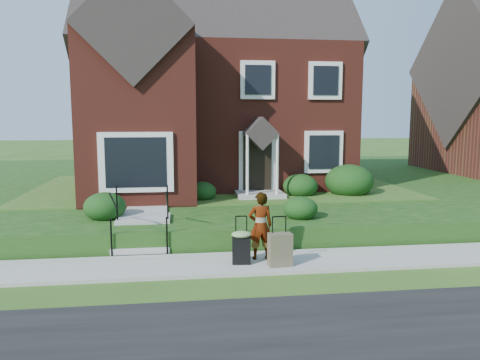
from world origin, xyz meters
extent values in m
plane|color=#2D5119|center=(0.00, 0.00, 0.00)|extent=(120.00, 120.00, 0.00)
cube|color=#9E9B93|center=(0.00, 0.00, 0.04)|extent=(60.00, 1.60, 0.08)
cube|color=#133A0F|center=(4.00, 10.90, 0.30)|extent=(44.00, 20.00, 0.60)
cube|color=#9E9B93|center=(-2.50, 5.00, 0.63)|extent=(1.20, 6.00, 0.06)
cube|color=maroon|center=(0.00, 10.00, 3.30)|extent=(10.00, 8.00, 5.40)
cube|color=maroon|center=(-2.80, 5.20, 3.30)|extent=(3.60, 2.40, 5.40)
cube|color=silver|center=(-2.80, 4.05, 2.00)|extent=(2.20, 0.30, 1.80)
cube|color=black|center=(1.20, 5.94, 1.65)|extent=(1.00, 0.12, 2.10)
cube|color=black|center=(3.60, 5.95, 2.10)|extent=(1.40, 0.10, 1.50)
cube|color=maroon|center=(3.00, 10.00, 8.20)|extent=(0.90, 0.90, 3.00)
cube|color=#9E9B93|center=(-2.50, 1.00, 0.15)|extent=(1.40, 0.30, 0.15)
cube|color=#9E9B93|center=(-2.50, 1.30, 0.30)|extent=(1.40, 0.30, 0.15)
cube|color=#9E9B93|center=(-2.50, 1.60, 0.45)|extent=(1.40, 0.30, 0.15)
cube|color=#9E9B93|center=(-2.50, 1.90, 0.60)|extent=(1.40, 0.30, 0.15)
cube|color=#9E9B93|center=(-2.50, 2.45, 0.60)|extent=(1.40, 0.80, 0.15)
cylinder|color=black|center=(-3.15, 0.85, 0.53)|extent=(0.04, 0.04, 0.90)
cylinder|color=black|center=(-3.15, 2.05, 1.13)|extent=(0.04, 0.04, 0.90)
cylinder|color=black|center=(-1.85, 0.85, 0.53)|extent=(0.04, 0.04, 0.90)
cylinder|color=black|center=(-1.85, 2.05, 1.13)|extent=(0.04, 0.04, 0.90)
ellipsoid|color=#0F340F|center=(-4.05, 4.96, 1.11)|extent=(1.47, 1.47, 1.03)
ellipsoid|color=#0F340F|center=(-0.79, 5.24, 0.94)|extent=(0.97, 0.97, 0.68)
ellipsoid|color=#0F340F|center=(2.68, 5.60, 1.03)|extent=(1.22, 1.22, 0.85)
ellipsoid|color=#0F340F|center=(4.47, 5.63, 1.20)|extent=(1.71, 1.71, 1.20)
ellipsoid|color=#0F340F|center=(-3.56, 2.70, 1.00)|extent=(1.14, 1.14, 0.80)
ellipsoid|color=#0F340F|center=(1.74, 2.04, 0.93)|extent=(0.94, 0.94, 0.66)
imported|color=#999999|center=(0.30, 0.16, 0.86)|extent=(0.58, 0.39, 1.57)
cube|color=black|center=(-0.18, -0.14, 0.39)|extent=(0.43, 0.27, 0.61)
cylinder|color=black|center=(-0.18, -0.14, 1.15)|extent=(0.25, 0.05, 0.03)
cylinder|color=black|center=(-0.31, -0.14, 0.92)|extent=(0.02, 0.02, 0.46)
cylinder|color=black|center=(-0.06, -0.14, 0.92)|extent=(0.02, 0.02, 0.46)
cylinder|color=black|center=(-0.33, -0.14, 0.11)|extent=(0.05, 0.06, 0.06)
cylinder|color=black|center=(-0.04, -0.14, 0.11)|extent=(0.05, 0.06, 0.06)
ellipsoid|color=#7EA55E|center=(-0.18, -0.14, 0.76)|extent=(0.49, 0.41, 0.14)
cube|color=brown|center=(0.64, -0.41, 0.45)|extent=(0.53, 0.33, 0.74)
cylinder|color=black|center=(0.64, -0.41, 1.17)|extent=(0.31, 0.05, 0.03)
cylinder|color=black|center=(0.49, -0.41, 0.99)|extent=(0.02, 0.02, 0.36)
cylinder|color=black|center=(0.79, -0.41, 0.99)|extent=(0.02, 0.02, 0.36)
cylinder|color=black|center=(0.46, -0.41, 0.11)|extent=(0.04, 0.06, 0.06)
cylinder|color=black|center=(0.82, -0.41, 0.11)|extent=(0.04, 0.06, 0.06)
camera|label=1|loc=(-1.54, -10.19, 3.35)|focal=35.00mm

